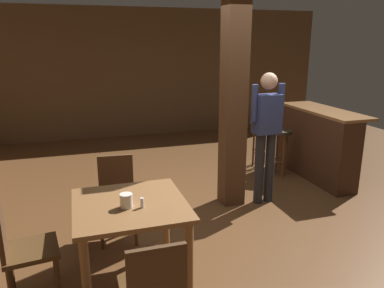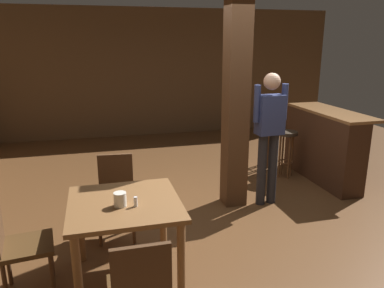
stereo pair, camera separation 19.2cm
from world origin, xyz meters
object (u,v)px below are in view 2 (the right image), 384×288
object	(u,v)px
chair_west	(16,242)
standing_person	(269,130)
chair_north	(116,192)
bar_counter	(323,145)
napkin_cup	(120,199)
bar_stool_mid	(266,135)
salt_shaker	(136,202)
bar_stool_near	(287,143)
dining_table	(125,215)

from	to	relation	value
chair_west	standing_person	world-z (taller)	standing_person
chair_north	bar_counter	world-z (taller)	bar_counter
chair_north	napkin_cup	distance (m)	0.97
napkin_cup	bar_stool_mid	distance (m)	3.75
standing_person	bar_stool_mid	distance (m)	1.61
salt_shaker	bar_stool_mid	size ratio (longest dim) A/B	0.11
chair_west	bar_stool_near	distance (m)	4.11
dining_table	bar_counter	size ratio (longest dim) A/B	0.59
dining_table	napkin_cup	size ratio (longest dim) A/B	7.96
bar_stool_mid	bar_counter	bearing A→B (deg)	-54.11
dining_table	chair_west	bearing A→B (deg)	-179.20
standing_person	bar_counter	xyz separation A→B (m)	(1.22, 0.61, -0.45)
napkin_cup	standing_person	distance (m)	2.35
bar_counter	dining_table	bearing A→B (deg)	-150.27
dining_table	bar_stool_mid	bearing A→B (deg)	45.00
bar_stool_near	napkin_cup	bearing A→B (deg)	-142.08
bar_counter	chair_north	bearing A→B (deg)	-163.26
standing_person	bar_counter	bearing A→B (deg)	26.68
bar_stool_near	bar_stool_mid	xyz separation A→B (m)	(-0.08, 0.56, 0.01)
bar_stool_near	bar_counter	bearing A→B (deg)	-25.28
bar_stool_near	bar_stool_mid	bearing A→B (deg)	98.35
dining_table	chair_north	bearing A→B (deg)	91.93
dining_table	chair_west	world-z (taller)	chair_west
dining_table	chair_north	size ratio (longest dim) A/B	1.07
chair_west	standing_person	bearing A→B (deg)	23.00
chair_west	bar_stool_mid	distance (m)	4.35
standing_person	bar_stool_mid	xyz separation A→B (m)	(0.65, 1.40, -0.44)
standing_person	salt_shaker	bearing A→B (deg)	-144.72
dining_table	napkin_cup	distance (m)	0.20
bar_counter	bar_stool_near	world-z (taller)	bar_counter
napkin_cup	standing_person	world-z (taller)	standing_person
chair_west	bar_stool_near	world-z (taller)	chair_west
napkin_cup	standing_person	size ratio (longest dim) A/B	0.07
napkin_cup	bar_stool_mid	size ratio (longest dim) A/B	0.16
dining_table	chair_west	xyz separation A→B (m)	(-0.89, -0.01, -0.12)
chair_north	salt_shaker	world-z (taller)	chair_north
napkin_cup	bar_stool_near	world-z (taller)	napkin_cup
napkin_cup	bar_counter	distance (m)	3.72
chair_west	napkin_cup	distance (m)	0.91
salt_shaker	standing_person	size ratio (longest dim) A/B	0.05
bar_counter	bar_stool_near	size ratio (longest dim) A/B	2.18
bar_stool_mid	chair_west	bearing A→B (deg)	-143.25
dining_table	napkin_cup	bearing A→B (deg)	-116.69
chair_west	salt_shaker	bearing A→B (deg)	-6.30
chair_west	standing_person	xyz separation A→B (m)	(2.83, 1.20, 0.50)
dining_table	salt_shaker	xyz separation A→B (m)	(0.08, -0.12, 0.17)
salt_shaker	bar_counter	size ratio (longest dim) A/B	0.05
chair_west	bar_stool_mid	world-z (taller)	chair_west
dining_table	salt_shaker	bearing A→B (deg)	-54.88
chair_north	salt_shaker	xyz separation A→B (m)	(0.11, -0.96, 0.29)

